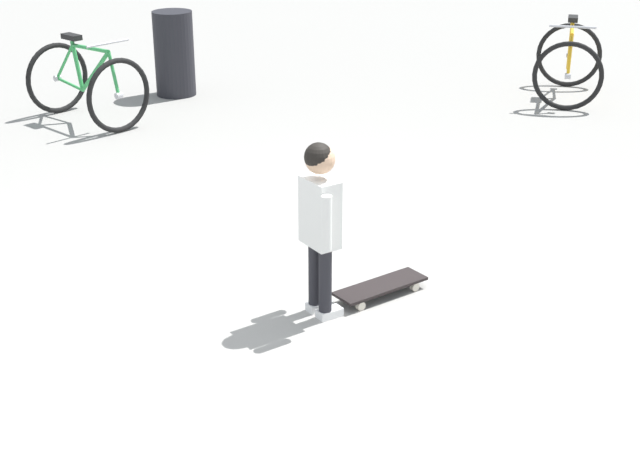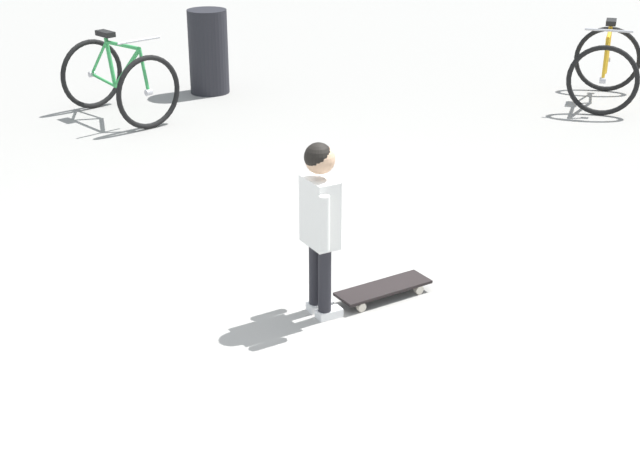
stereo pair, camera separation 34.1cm
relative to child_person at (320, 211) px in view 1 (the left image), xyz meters
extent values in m
plane|color=gray|center=(0.11, -0.14, -0.66)|extent=(50.00, 50.00, 0.00)
cylinder|color=black|center=(0.05, -0.03, -0.42)|extent=(0.08, 0.08, 0.42)
cube|color=white|center=(0.03, -0.05, -0.63)|extent=(0.15, 0.17, 0.05)
cylinder|color=black|center=(-0.04, 0.03, -0.42)|extent=(0.08, 0.08, 0.42)
cube|color=white|center=(-0.06, 0.01, -0.63)|extent=(0.15, 0.17, 0.05)
cube|color=white|center=(0.00, 0.00, -0.01)|extent=(0.28, 0.25, 0.40)
cylinder|color=white|center=(0.07, -0.17, -0.01)|extent=(0.06, 0.06, 0.32)
cylinder|color=white|center=(-0.09, 0.14, -0.01)|extent=(0.06, 0.06, 0.32)
sphere|color=tan|center=(0.00, 0.00, 0.31)|extent=(0.17, 0.17, 0.17)
sphere|color=black|center=(0.01, 0.01, 0.32)|extent=(0.16, 0.16, 0.16)
cube|color=black|center=(-0.25, -0.37, -0.59)|extent=(0.48, 0.62, 0.02)
cube|color=#B7B7BC|center=(-0.36, -0.55, -0.61)|extent=(0.11, 0.08, 0.02)
cube|color=#B7B7BC|center=(-0.14, -0.18, -0.61)|extent=(0.11, 0.08, 0.02)
cylinder|color=beige|center=(-0.29, -0.59, -0.63)|extent=(0.05, 0.06, 0.06)
cylinder|color=beige|center=(-0.42, -0.51, -0.63)|extent=(0.05, 0.06, 0.06)
cylinder|color=beige|center=(-0.07, -0.22, -0.63)|extent=(0.05, 0.06, 0.06)
cylinder|color=beige|center=(-0.20, -0.15, -0.63)|extent=(0.05, 0.06, 0.06)
torus|color=black|center=(3.17, -2.68, -0.30)|extent=(0.29, 0.69, 0.71)
torus|color=black|center=(4.13, -3.03, -0.30)|extent=(0.29, 0.69, 0.71)
cylinder|color=#B7B7BC|center=(3.17, -2.68, -0.30)|extent=(0.08, 0.08, 0.06)
cylinder|color=#B7B7BC|center=(4.13, -3.03, -0.30)|extent=(0.08, 0.08, 0.06)
cylinder|color=green|center=(3.49, -2.80, -0.13)|extent=(0.50, 0.21, 0.48)
cylinder|color=green|center=(3.54, -2.81, 0.09)|extent=(0.57, 0.23, 0.06)
cylinder|color=green|center=(3.77, -2.90, -0.12)|extent=(0.14, 0.08, 0.48)
cylinder|color=green|center=(3.92, -2.95, -0.33)|extent=(0.42, 0.17, 0.08)
cylinder|color=green|center=(3.97, -2.97, -0.11)|extent=(0.34, 0.15, 0.40)
cylinder|color=green|center=(3.21, -2.70, -0.10)|extent=(0.13, 0.07, 0.41)
cube|color=black|center=(3.82, -2.91, 0.16)|extent=(0.24, 0.17, 0.05)
cylinder|color=#B7B7BC|center=(3.26, -2.71, 0.18)|extent=(0.18, 0.44, 0.02)
torus|color=black|center=(-0.61, -5.08, -0.30)|extent=(0.71, 0.15, 0.71)
torus|color=black|center=(-0.47, -6.09, -0.30)|extent=(0.71, 0.15, 0.71)
cylinder|color=#B7B7BC|center=(-0.61, -5.08, -0.30)|extent=(0.07, 0.07, 0.06)
cylinder|color=#B7B7BC|center=(-0.47, -6.09, -0.30)|extent=(0.07, 0.07, 0.06)
cylinder|color=gold|center=(-0.56, -5.43, -0.13)|extent=(0.11, 0.52, 0.48)
cylinder|color=gold|center=(-0.55, -5.47, 0.09)|extent=(0.12, 0.59, 0.06)
cylinder|color=gold|center=(-0.52, -5.72, -0.12)|extent=(0.06, 0.14, 0.48)
cylinder|color=gold|center=(-0.50, -5.88, -0.33)|extent=(0.09, 0.43, 0.08)
cylinder|color=gold|center=(-0.49, -5.93, -0.11)|extent=(0.08, 0.35, 0.40)
cylinder|color=gold|center=(-0.60, -5.13, -0.10)|extent=(0.05, 0.13, 0.41)
cube|color=black|center=(-0.51, -5.77, 0.16)|extent=(0.13, 0.23, 0.05)
cylinder|color=#B7B7BC|center=(-0.60, -5.18, 0.18)|extent=(0.46, 0.09, 0.02)
cylinder|color=black|center=(3.40, -4.10, -0.21)|extent=(0.43, 0.43, 0.90)
camera|label=1|loc=(-1.89, 4.54, 1.96)|focal=52.74mm
camera|label=2|loc=(-2.20, 4.40, 1.96)|focal=52.74mm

